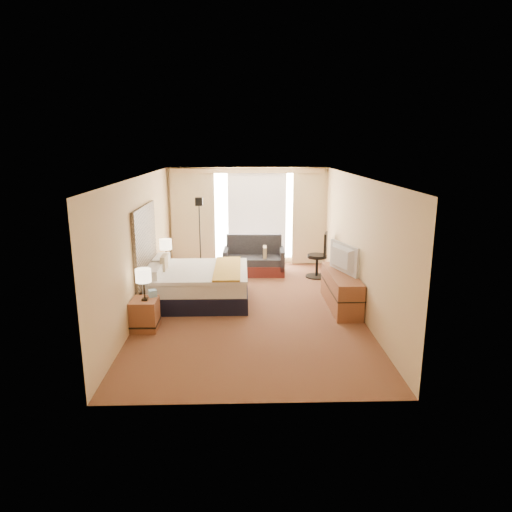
{
  "coord_description": "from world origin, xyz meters",
  "views": [
    {
      "loc": [
        -0.13,
        -8.65,
        3.19
      ],
      "look_at": [
        0.13,
        0.4,
        0.96
      ],
      "focal_mm": 32.0,
      "sensor_mm": 36.0,
      "label": 1
    }
  ],
  "objects_px": {
    "television": "(339,258)",
    "lamp_right": "(166,245)",
    "nightstand_left": "(145,314)",
    "loveseat": "(254,261)",
    "lamp_left": "(143,276)",
    "media_dresser": "(341,290)",
    "floor_lamp": "(200,220)",
    "nightstand_right": "(167,275)",
    "bed": "(199,284)",
    "desk_chair": "(320,258)"
  },
  "relations": [
    {
      "from": "lamp_left",
      "to": "television",
      "type": "height_order",
      "value": "television"
    },
    {
      "from": "nightstand_left",
      "to": "television",
      "type": "height_order",
      "value": "television"
    },
    {
      "from": "desk_chair",
      "to": "bed",
      "type": "bearing_deg",
      "value": -134.7
    },
    {
      "from": "nightstand_right",
      "to": "lamp_right",
      "type": "height_order",
      "value": "lamp_right"
    },
    {
      "from": "loveseat",
      "to": "lamp_left",
      "type": "height_order",
      "value": "lamp_left"
    },
    {
      "from": "floor_lamp",
      "to": "lamp_right",
      "type": "xyz_separation_m",
      "value": [
        -0.67,
        -1.14,
        -0.36
      ]
    },
    {
      "from": "nightstand_right",
      "to": "loveseat",
      "type": "relative_size",
      "value": 0.36
    },
    {
      "from": "nightstand_left",
      "to": "media_dresser",
      "type": "distance_m",
      "value": 3.85
    },
    {
      "from": "lamp_left",
      "to": "lamp_right",
      "type": "bearing_deg",
      "value": 90.5
    },
    {
      "from": "floor_lamp",
      "to": "media_dresser",
      "type": "bearing_deg",
      "value": -39.73
    },
    {
      "from": "nightstand_left",
      "to": "media_dresser",
      "type": "xyz_separation_m",
      "value": [
        3.7,
        1.05,
        0.07
      ]
    },
    {
      "from": "lamp_left",
      "to": "lamp_right",
      "type": "distance_m",
      "value": 2.47
    },
    {
      "from": "media_dresser",
      "to": "bed",
      "type": "relative_size",
      "value": 0.89
    },
    {
      "from": "nightstand_left",
      "to": "media_dresser",
      "type": "relative_size",
      "value": 0.31
    },
    {
      "from": "lamp_right",
      "to": "lamp_left",
      "type": "bearing_deg",
      "value": -89.5
    },
    {
      "from": "media_dresser",
      "to": "lamp_left",
      "type": "xyz_separation_m",
      "value": [
        -3.67,
        -1.1,
        0.64
      ]
    },
    {
      "from": "nightstand_left",
      "to": "lamp_left",
      "type": "relative_size",
      "value": 0.97
    },
    {
      "from": "nightstand_left",
      "to": "floor_lamp",
      "type": "relative_size",
      "value": 0.29
    },
    {
      "from": "nightstand_right",
      "to": "lamp_right",
      "type": "xyz_separation_m",
      "value": [
        0.0,
        -0.08,
        0.72
      ]
    },
    {
      "from": "nightstand_right",
      "to": "television",
      "type": "bearing_deg",
      "value": -21.01
    },
    {
      "from": "nightstand_left",
      "to": "floor_lamp",
      "type": "bearing_deg",
      "value": 79.37
    },
    {
      "from": "nightstand_left",
      "to": "media_dresser",
      "type": "bearing_deg",
      "value": 15.84
    },
    {
      "from": "bed",
      "to": "desk_chair",
      "type": "height_order",
      "value": "desk_chair"
    },
    {
      "from": "loveseat",
      "to": "lamp_right",
      "type": "bearing_deg",
      "value": -148.95
    },
    {
      "from": "loveseat",
      "to": "desk_chair",
      "type": "xyz_separation_m",
      "value": [
        1.59,
        -0.41,
        0.18
      ]
    },
    {
      "from": "media_dresser",
      "to": "bed",
      "type": "height_order",
      "value": "bed"
    },
    {
      "from": "media_dresser",
      "to": "television",
      "type": "height_order",
      "value": "television"
    },
    {
      "from": "nightstand_left",
      "to": "loveseat",
      "type": "relative_size",
      "value": 0.36
    },
    {
      "from": "nightstand_left",
      "to": "bed",
      "type": "distance_m",
      "value": 1.69
    },
    {
      "from": "nightstand_right",
      "to": "media_dresser",
      "type": "relative_size",
      "value": 0.31
    },
    {
      "from": "desk_chair",
      "to": "lamp_left",
      "type": "bearing_deg",
      "value": -123.63
    },
    {
      "from": "nightstand_right",
      "to": "nightstand_left",
      "type": "bearing_deg",
      "value": -90.0
    },
    {
      "from": "bed",
      "to": "nightstand_left",
      "type": "bearing_deg",
      "value": -118.62
    },
    {
      "from": "television",
      "to": "bed",
      "type": "bearing_deg",
      "value": 63.57
    },
    {
      "from": "bed",
      "to": "lamp_right",
      "type": "height_order",
      "value": "lamp_right"
    },
    {
      "from": "loveseat",
      "to": "floor_lamp",
      "type": "distance_m",
      "value": 1.71
    },
    {
      "from": "desk_chair",
      "to": "television",
      "type": "bearing_deg",
      "value": -74.04
    },
    {
      "from": "media_dresser",
      "to": "television",
      "type": "xyz_separation_m",
      "value": [
        -0.05,
        0.05,
        0.64
      ]
    },
    {
      "from": "bed",
      "to": "media_dresser",
      "type": "bearing_deg",
      "value": -8.52
    },
    {
      "from": "media_dresser",
      "to": "desk_chair",
      "type": "distance_m",
      "value": 2.09
    },
    {
      "from": "media_dresser",
      "to": "floor_lamp",
      "type": "relative_size",
      "value": 0.94
    },
    {
      "from": "desk_chair",
      "to": "lamp_left",
      "type": "height_order",
      "value": "same"
    },
    {
      "from": "media_dresser",
      "to": "bed",
      "type": "bearing_deg",
      "value": 171.48
    },
    {
      "from": "desk_chair",
      "to": "lamp_left",
      "type": "relative_size",
      "value": 1.97
    },
    {
      "from": "media_dresser",
      "to": "lamp_right",
      "type": "height_order",
      "value": "lamp_right"
    },
    {
      "from": "loveseat",
      "to": "floor_lamp",
      "type": "relative_size",
      "value": 0.8
    },
    {
      "from": "media_dresser",
      "to": "loveseat",
      "type": "height_order",
      "value": "loveseat"
    },
    {
      "from": "media_dresser",
      "to": "loveseat",
      "type": "relative_size",
      "value": 1.17
    },
    {
      "from": "nightstand_left",
      "to": "desk_chair",
      "type": "bearing_deg",
      "value": 41.0
    },
    {
      "from": "television",
      "to": "lamp_right",
      "type": "bearing_deg",
      "value": 51.29
    }
  ]
}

